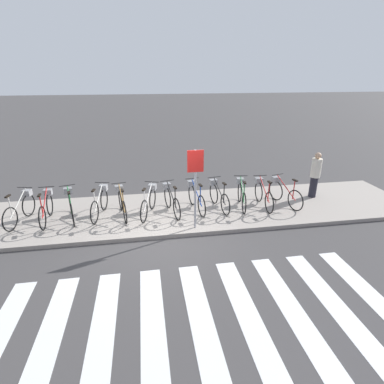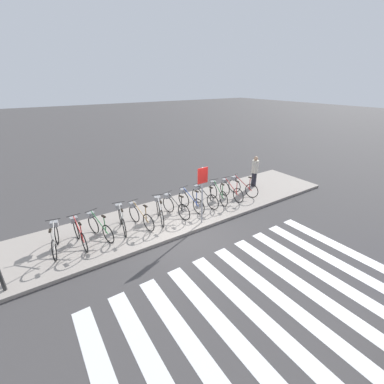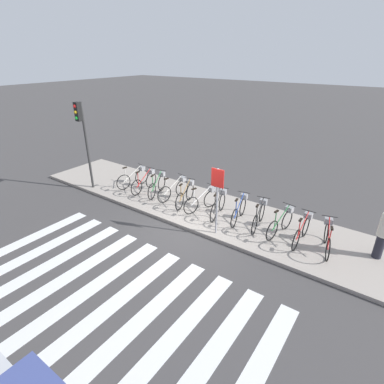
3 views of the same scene
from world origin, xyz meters
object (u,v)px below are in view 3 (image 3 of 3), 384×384
object	(u,v)px
parked_bicycle_6	(219,204)
parked_bicycle_11	(327,237)
traffic_light	(82,128)
sign_post	(217,191)
parked_bicycle_0	(134,177)
parked_bicycle_7	(240,209)
parked_bicycle_10	(303,229)
parked_bicycle_5	(203,199)
parked_bicycle_2	(158,184)
parked_bicycle_3	(175,188)
parked_bicycle_8	(259,215)
parked_bicycle_9	(281,222)
pedestrian	(384,233)
parked_bicycle_1	(145,181)
parked_bicycle_4	(186,193)

from	to	relation	value
parked_bicycle_6	parked_bicycle_11	bearing A→B (deg)	0.43
traffic_light	sign_post	bearing A→B (deg)	0.42
traffic_light	parked_bicycle_0	bearing A→B (deg)	41.45
parked_bicycle_7	parked_bicycle_10	size ratio (longest dim) A/B	0.99
parked_bicycle_5	traffic_light	distance (m)	5.83
parked_bicycle_2	parked_bicycle_6	distance (m)	3.06
parked_bicycle_3	parked_bicycle_8	world-z (taller)	same
parked_bicycle_3	parked_bicycle_5	world-z (taller)	same
parked_bicycle_10	parked_bicycle_7	bearing A→B (deg)	177.94
parked_bicycle_3	parked_bicycle_11	size ratio (longest dim) A/B	1.02
parked_bicycle_3	sign_post	bearing A→B (deg)	-25.42
parked_bicycle_3	parked_bicycle_8	size ratio (longest dim) A/B	1.00
parked_bicycle_2	parked_bicycle_8	distance (m)	4.63
parked_bicycle_2	parked_bicycle_9	bearing A→B (deg)	0.14
pedestrian	parked_bicycle_10	bearing A→B (deg)	-167.33
parked_bicycle_0	pedestrian	distance (m)	9.65
parked_bicycle_1	parked_bicycle_11	distance (m)	7.56
parked_bicycle_11	parked_bicycle_5	bearing A→B (deg)	-179.45
parked_bicycle_5	parked_bicycle_7	bearing A→B (deg)	3.93
parked_bicycle_1	parked_bicycle_4	xyz separation A→B (m)	(2.21, -0.01, 0.00)
parked_bicycle_6	parked_bicycle_11	size ratio (longest dim) A/B	1.02
parked_bicycle_5	parked_bicycle_1	bearing A→B (deg)	179.19
parked_bicycle_8	parked_bicycle_10	distance (m)	1.51
parked_bicycle_3	pedestrian	distance (m)	7.38
parked_bicycle_1	parked_bicycle_9	world-z (taller)	same
parked_bicycle_0	parked_bicycle_5	distance (m)	3.78
parked_bicycle_2	parked_bicycle_7	bearing A→B (deg)	0.20
traffic_light	parked_bicycle_3	bearing A→B (deg)	20.07
parked_bicycle_4	parked_bicycle_8	size ratio (longest dim) A/B	0.99
parked_bicycle_1	parked_bicycle_9	xyz separation A→B (m)	(6.10, 0.06, 0.00)
parked_bicycle_6	parked_bicycle_9	bearing A→B (deg)	2.14
parked_bicycle_3	traffic_light	world-z (taller)	traffic_light
parked_bicycle_1	parked_bicycle_6	xyz separation A→B (m)	(3.74, -0.03, 0.00)
parked_bicycle_1	parked_bicycle_9	distance (m)	6.10
parked_bicycle_8	parked_bicycle_0	bearing A→B (deg)	-179.94
parked_bicycle_2	parked_bicycle_8	size ratio (longest dim) A/B	0.98
parked_bicycle_11	traffic_light	distance (m)	10.08
parked_bicycle_3	parked_bicycle_4	world-z (taller)	same
parked_bicycle_4	parked_bicycle_5	xyz separation A→B (m)	(0.84, -0.04, 0.00)
parked_bicycle_9	traffic_light	size ratio (longest dim) A/B	0.44
parked_bicycle_0	parked_bicycle_3	size ratio (longest dim) A/B	1.00
parked_bicycle_7	parked_bicycle_9	distance (m)	1.54
parked_bicycle_1	sign_post	xyz separation A→B (m)	(4.32, -1.18, 1.12)
traffic_light	parked_bicycle_7	bearing A→B (deg)	10.83
parked_bicycle_8	pedestrian	xyz separation A→B (m)	(3.60, 0.38, 0.41)
parked_bicycle_4	parked_bicycle_9	bearing A→B (deg)	0.99
sign_post	parked_bicycle_2	bearing A→B (deg)	161.33
parked_bicycle_1	pedestrian	size ratio (longest dim) A/B	1.02
parked_bicycle_2	traffic_light	size ratio (longest dim) A/B	0.43
parked_bicycle_4	parked_bicycle_6	size ratio (longest dim) A/B	1.00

